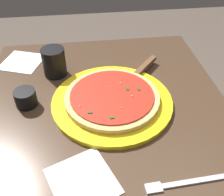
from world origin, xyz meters
TOP-DOWN VIEW (x-y plane):
  - restaurant_table at (0.00, 0.00)m, footprint 0.85×0.74m
  - serving_plate at (0.03, -0.02)m, footprint 0.36×0.36m
  - pizza at (0.03, -0.02)m, footprint 0.28×0.28m
  - pizza_server at (0.16, -0.13)m, footprint 0.19×0.18m
  - cup_tall_drink at (0.21, 0.15)m, footprint 0.08×0.08m
  - cup_small_sauce at (0.06, 0.23)m, footprint 0.06×0.06m
  - napkin_folded_right at (-0.22, 0.08)m, footprint 0.18×0.18m
  - napkin_loose_left at (0.30, 0.28)m, footprint 0.17×0.17m
  - fork at (-0.26, -0.14)m, footprint 0.03×0.19m

SIDE VIEW (x-z plane):
  - restaurant_table at x=0.00m, z-range 0.21..0.94m
  - napkin_folded_right at x=-0.22m, z-range 0.73..0.74m
  - napkin_loose_left at x=0.30m, z-range 0.73..0.74m
  - fork at x=-0.26m, z-range 0.73..0.74m
  - serving_plate at x=0.03m, z-range 0.73..0.75m
  - pizza_server at x=0.16m, z-range 0.74..0.76m
  - pizza at x=0.03m, z-range 0.74..0.77m
  - cup_small_sauce at x=0.06m, z-range 0.73..0.78m
  - cup_tall_drink at x=0.21m, z-range 0.73..0.83m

